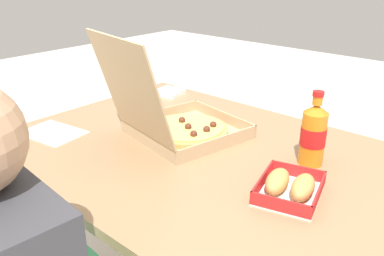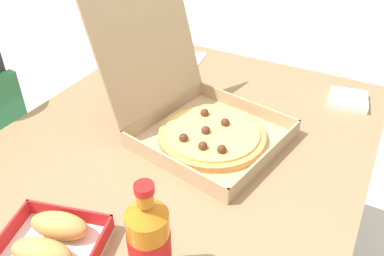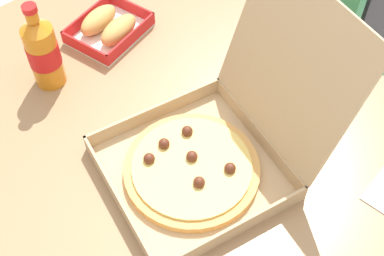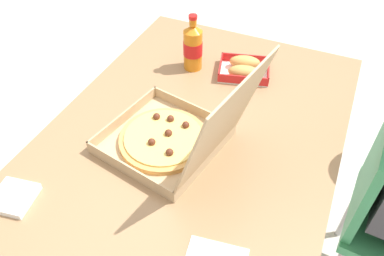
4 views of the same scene
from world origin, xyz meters
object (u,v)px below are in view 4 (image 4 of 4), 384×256
object	(u,v)px
pizza_box_open	(173,136)
cola_bottle	(193,47)
bread_side_box	(244,68)
napkin_pile	(14,197)

from	to	relation	value
pizza_box_open	cola_bottle	xyz separation A→B (m)	(-0.43, -0.12, 0.04)
pizza_box_open	bread_side_box	world-z (taller)	pizza_box_open
pizza_box_open	cola_bottle	world-z (taller)	pizza_box_open
cola_bottle	napkin_pile	world-z (taller)	cola_bottle
napkin_pile	pizza_box_open	bearing A→B (deg)	138.00
napkin_pile	cola_bottle	bearing A→B (deg)	165.71
bread_side_box	cola_bottle	distance (m)	0.21
bread_side_box	cola_bottle	size ratio (longest dim) A/B	0.99
bread_side_box	napkin_pile	bearing A→B (deg)	-25.81
bread_side_box	napkin_pile	world-z (taller)	bread_side_box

